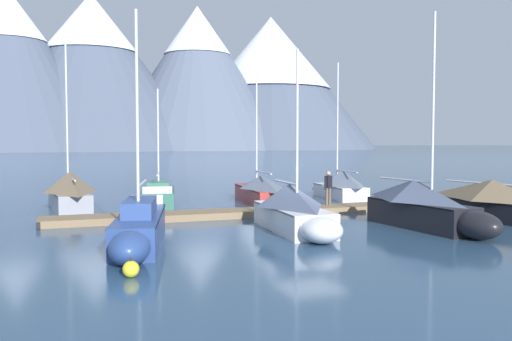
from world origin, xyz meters
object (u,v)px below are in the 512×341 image
sailboat_nearest_berth (69,191)px  sailboat_end_of_dock (338,185)px  mooring_buoy_channel_marker (131,269)px  sailboat_mid_dock_starboard (294,210)px  person_on_dock (328,186)px  sailboat_last_slip (506,203)px  sailboat_mid_dock_port (159,194)px  sailboat_outer_slip (426,206)px  sailboat_second_berth (139,227)px  sailboat_far_berth (259,189)px

sailboat_nearest_berth → sailboat_end_of_dock: bearing=-1.0°
sailboat_nearest_berth → mooring_buoy_channel_marker: sailboat_nearest_berth is taller
sailboat_mid_dock_starboard → person_on_dock: bearing=49.2°
mooring_buoy_channel_marker → person_on_dock: bearing=40.9°
sailboat_mid_dock_starboard → sailboat_end_of_dock: sailboat_end_of_dock is taller
sailboat_end_of_dock → sailboat_last_slip: (1.67, -11.26, 0.04)m
sailboat_mid_dock_port → sailboat_last_slip: bearing=-43.8°
sailboat_nearest_berth → sailboat_outer_slip: bearing=-42.6°
sailboat_second_berth → sailboat_last_slip: size_ratio=0.86×
sailboat_mid_dock_starboard → sailboat_outer_slip: 5.27m
sailboat_mid_dock_port → sailboat_end_of_dock: size_ratio=0.77×
sailboat_second_berth → sailboat_outer_slip: 11.17m
sailboat_nearest_berth → sailboat_mid_dock_port: 4.78m
sailboat_nearest_berth → sailboat_mid_dock_port: size_ratio=1.39×
person_on_dock → sailboat_end_of_dock: bearing=55.0°
sailboat_mid_dock_starboard → sailboat_far_berth: (2.47, 9.79, -0.08)m
sailboat_mid_dock_port → sailboat_outer_slip: sailboat_outer_slip is taller
sailboat_second_berth → sailboat_end_of_dock: (13.97, 10.88, 0.16)m
mooring_buoy_channel_marker → sailboat_far_berth: bearing=57.1°
sailboat_mid_dock_port → person_on_dock: sailboat_mid_dock_port is taller
sailboat_end_of_dock → person_on_dock: bearing=-125.0°
sailboat_outer_slip → sailboat_last_slip: (4.50, 0.28, -0.07)m
sailboat_last_slip → sailboat_mid_dock_port: bearing=136.2°
sailboat_last_slip → mooring_buoy_channel_marker: 16.92m
sailboat_second_berth → sailboat_last_slip: bearing=-1.4°
sailboat_second_berth → person_on_dock: (10.34, 5.69, 0.63)m
sailboat_outer_slip → mooring_buoy_channel_marker: (-12.02, -3.34, -0.69)m
sailboat_end_of_dock → sailboat_mid_dock_starboard: bearing=-127.9°
sailboat_second_berth → sailboat_far_berth: bearing=51.0°
sailboat_nearest_berth → sailboat_last_slip: size_ratio=0.98×
sailboat_end_of_dock → mooring_buoy_channel_marker: bearing=-134.9°
sailboat_far_berth → mooring_buoy_channel_marker: bearing=-122.9°
sailboat_second_berth → sailboat_nearest_berth: bearing=98.7°
sailboat_mid_dock_port → sailboat_end_of_dock: bearing=-4.5°
sailboat_far_berth → person_on_dock: 5.20m
sailboat_nearest_berth → sailboat_end_of_dock: sailboat_nearest_berth is taller
sailboat_outer_slip → sailboat_end_of_dock: size_ratio=1.02×
sailboat_second_berth → sailboat_mid_dock_port: (3.02, 11.75, -0.10)m
sailboat_far_berth → person_on_dock: sailboat_far_berth is taller
sailboat_nearest_berth → sailboat_far_berth: 10.26m
sailboat_second_berth → mooring_buoy_channel_marker: 4.12m
sailboat_mid_dock_port → sailboat_mid_dock_starboard: size_ratio=0.92×
sailboat_nearest_berth → sailboat_outer_slip: size_ratio=1.05×
sailboat_mid_dock_port → person_on_dock: (7.32, -6.05, 0.73)m
sailboat_mid_dock_port → person_on_dock: size_ratio=3.78×
sailboat_second_berth → person_on_dock: 11.82m
sailboat_second_berth → sailboat_far_berth: size_ratio=0.87×
sailboat_mid_dock_port → sailboat_mid_dock_starboard: bearing=-74.5°
sailboat_mid_dock_starboard → sailboat_far_berth: size_ratio=0.78×
sailboat_end_of_dock → mooring_buoy_channel_marker: size_ratio=16.26×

